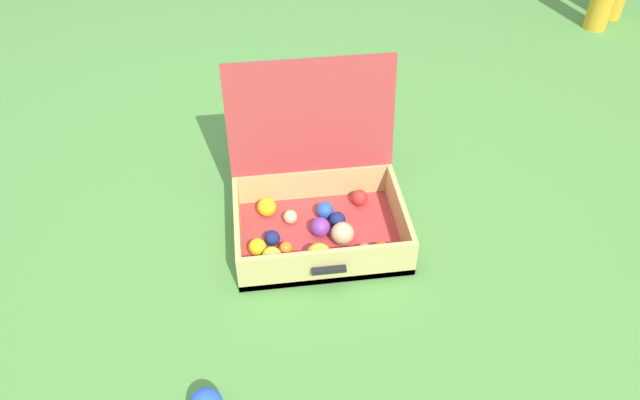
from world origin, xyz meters
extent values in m
plane|color=#569342|center=(0.00, 0.00, 0.00)|extent=(16.00, 16.00, 0.00)
cube|color=#B23838|center=(0.07, 0.07, 0.01)|extent=(0.58, 0.41, 0.03)
cube|color=tan|center=(-0.21, 0.07, 0.07)|extent=(0.02, 0.41, 0.15)
cube|color=tan|center=(0.35, 0.07, 0.07)|extent=(0.02, 0.41, 0.15)
cube|color=tan|center=(0.07, -0.13, 0.07)|extent=(0.54, 0.02, 0.15)
cube|color=tan|center=(0.07, 0.26, 0.07)|extent=(0.54, 0.02, 0.15)
cube|color=#B23838|center=(0.07, 0.30, 0.35)|extent=(0.58, 0.08, 0.41)
cube|color=black|center=(0.07, -0.15, 0.08)|extent=(0.11, 0.02, 0.02)
sphere|color=#CCDB38|center=(-0.11, -0.05, 0.06)|extent=(0.07, 0.07, 0.07)
sphere|color=yellow|center=(-0.11, 0.19, 0.06)|extent=(0.07, 0.07, 0.07)
sphere|color=#CCDB38|center=(0.05, -0.07, 0.07)|extent=(0.08, 0.08, 0.08)
sphere|color=orange|center=(-0.06, -0.01, 0.05)|extent=(0.04, 0.04, 0.04)
sphere|color=blue|center=(0.10, 0.15, 0.06)|extent=(0.06, 0.06, 0.06)
sphere|color=navy|center=(0.13, 0.10, 0.05)|extent=(0.06, 0.06, 0.06)
sphere|color=yellow|center=(-0.15, 0.00, 0.05)|extent=(0.06, 0.06, 0.06)
sphere|color=purple|center=(0.07, 0.06, 0.06)|extent=(0.07, 0.07, 0.07)
sphere|color=#D1B784|center=(0.20, -0.06, 0.05)|extent=(0.05, 0.05, 0.05)
sphere|color=#D1B784|center=(0.14, 0.02, 0.06)|extent=(0.08, 0.08, 0.08)
sphere|color=red|center=(0.23, 0.20, 0.05)|extent=(0.06, 0.06, 0.06)
sphere|color=#D1B784|center=(-0.03, 0.14, 0.05)|extent=(0.05, 0.05, 0.05)
sphere|color=orange|center=(0.26, -0.08, 0.06)|extent=(0.07, 0.07, 0.07)
sphere|color=navy|center=(-0.10, 0.04, 0.05)|extent=(0.05, 0.05, 0.05)
camera|label=1|loc=(-0.13, -1.43, 1.55)|focal=34.71mm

